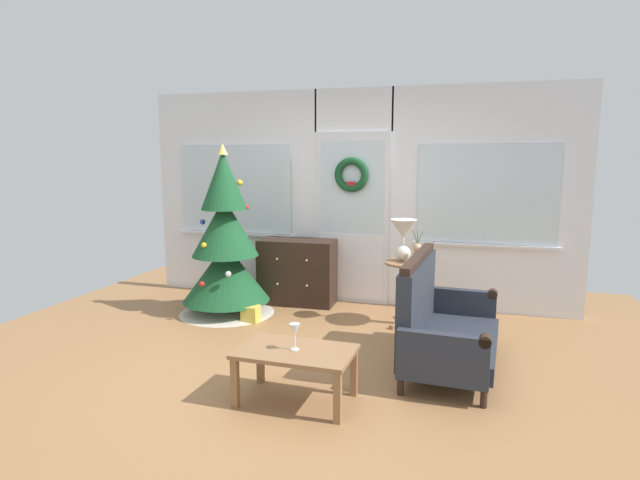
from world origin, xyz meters
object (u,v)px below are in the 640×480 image
table_lamp (403,234)px  dresser_cabinet (297,272)px  coffee_table (296,357)px  side_table (408,280)px  gift_box (251,314)px  christmas_tree (225,251)px  settee_sofa (439,324)px  wine_glass (295,331)px  flower_vase (417,252)px

table_lamp → dresser_cabinet: bearing=163.5°
dresser_cabinet → coffee_table: (0.84, -2.46, -0.05)m
side_table → gift_box: bearing=-166.1°
coffee_table → side_table: bearing=75.3°
christmas_tree → dresser_cabinet: bearing=43.6°
dresser_cabinet → settee_sofa: bearing=-39.7°
christmas_tree → gift_box: bearing=-29.2°
table_lamp → coffee_table: bearing=-102.9°
side_table → wine_glass: bearing=-104.9°
coffee_table → gift_box: (-1.09, 1.63, -0.25)m
side_table → flower_vase: (0.10, -0.06, 0.31)m
christmas_tree → flower_vase: 2.12m
dresser_cabinet → gift_box: size_ratio=5.25×
settee_sofa → flower_vase: flower_vase is taller
side_table → gift_box: 1.72m
christmas_tree → coffee_table: christmas_tree is taller
dresser_cabinet → flower_vase: (1.48, -0.49, 0.40)m
christmas_tree → flower_vase: size_ratio=5.44×
christmas_tree → coffee_table: size_ratio=2.24×
flower_vase → gift_box: flower_vase is taller
wine_glass → gift_box: bearing=123.7°
side_table → wine_glass: size_ratio=3.47×
table_lamp → coffee_table: table_lamp is taller
christmas_tree → side_table: (2.02, 0.18, -0.24)m
table_lamp → gift_box: table_lamp is taller
settee_sofa → table_lamp: size_ratio=3.32×
christmas_tree → wine_glass: size_ratio=9.76×
table_lamp → wine_glass: table_lamp is taller
side_table → gift_box: (-1.62, -0.40, -0.39)m
dresser_cabinet → flower_vase: 1.61m
dresser_cabinet → settee_sofa: 2.33m
dresser_cabinet → side_table: bearing=-17.3°
settee_sofa → flower_vase: bearing=107.4°
coffee_table → table_lamp: bearing=77.1°
settee_sofa → side_table: bearing=111.3°
settee_sofa → gift_box: bearing=162.1°
table_lamp → coffee_table: (-0.47, -2.07, -0.62)m
dresser_cabinet → coffee_table: dresser_cabinet is taller
side_table → coffee_table: 2.10m
dresser_cabinet → christmas_tree: bearing=-136.4°
side_table → wine_glass: (-0.54, -2.03, 0.05)m
side_table → gift_box: size_ratio=3.88×
dresser_cabinet → gift_box: (-0.24, -0.83, -0.30)m
christmas_tree → wine_glass: bearing=-51.4°
table_lamp → gift_box: 1.84m
christmas_tree → side_table: christmas_tree is taller
christmas_tree → gift_box: 0.78m
side_table → table_lamp: (-0.06, 0.04, 0.48)m
christmas_tree → dresser_cabinet: 0.94m
christmas_tree → settee_sofa: christmas_tree is taller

